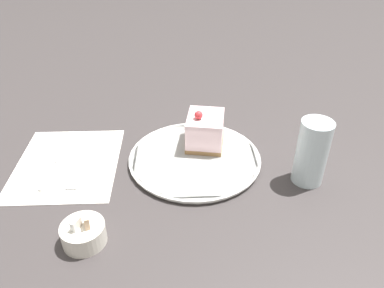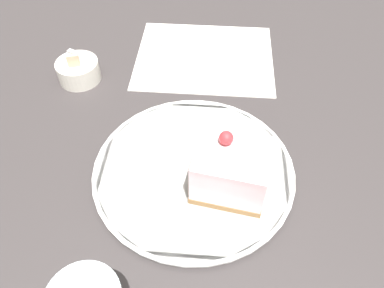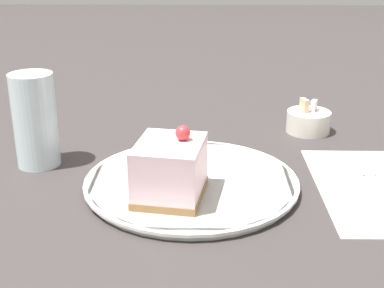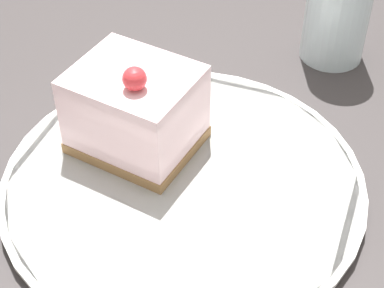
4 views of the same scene
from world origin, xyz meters
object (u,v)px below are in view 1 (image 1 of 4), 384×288
object	(u,v)px
sugar_bowl	(84,233)
knife	(55,157)
cake_slice	(205,130)
drinking_glass	(312,152)
fork	(79,166)
plate	(195,159)

from	to	relation	value
sugar_bowl	knife	bearing A→B (deg)	-64.91
cake_slice	drinking_glass	bearing A→B (deg)	157.96
cake_slice	drinking_glass	world-z (taller)	drinking_glass
cake_slice	sugar_bowl	world-z (taller)	cake_slice
fork	drinking_glass	world-z (taller)	drinking_glass
cake_slice	fork	bearing A→B (deg)	22.99
fork	sugar_bowl	distance (m)	0.21
plate	knife	size ratio (longest dim) A/B	1.57
sugar_bowl	plate	bearing A→B (deg)	-131.64
drinking_glass	plate	bearing A→B (deg)	-17.70
knife	sugar_bowl	xyz separation A→B (m)	(-0.11, 0.24, 0.01)
cake_slice	plate	bearing A→B (deg)	72.65
plate	fork	bearing A→B (deg)	3.72
cake_slice	fork	size ratio (longest dim) A/B	0.60
fork	sugar_bowl	bearing A→B (deg)	105.85
knife	drinking_glass	distance (m)	0.54
plate	cake_slice	world-z (taller)	cake_slice
sugar_bowl	drinking_glass	xyz separation A→B (m)	(-0.42, -0.15, 0.05)
cake_slice	knife	world-z (taller)	cake_slice
cake_slice	fork	world-z (taller)	cake_slice
knife	sugar_bowl	world-z (taller)	sugar_bowl
cake_slice	knife	distance (m)	0.33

